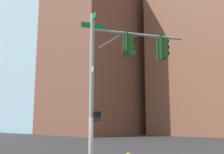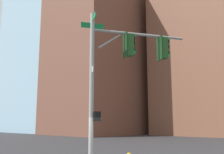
# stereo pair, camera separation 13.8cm
# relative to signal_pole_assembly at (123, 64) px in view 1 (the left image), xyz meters

# --- Properties ---
(signal_pole_assembly) EXTENTS (2.89, 4.29, 7.03)m
(signal_pole_assembly) POSITION_rel_signal_pole_assembly_xyz_m (0.00, 0.00, 0.00)
(signal_pole_assembly) COLOR gray
(signal_pole_assembly) RESTS_ON ground_plane
(building_brick_nearside) EXTENTS (24.64, 15.08, 39.71)m
(building_brick_nearside) POSITION_rel_signal_pole_assembly_xyz_m (-8.89, 40.18, 15.00)
(building_brick_nearside) COLOR brown
(building_brick_nearside) RESTS_ON ground_plane
(building_brick_midblock) EXTENTS (16.09, 19.45, 31.61)m
(building_brick_midblock) POSITION_rel_signal_pole_assembly_xyz_m (-31.14, 29.84, 10.95)
(building_brick_midblock) COLOR brown
(building_brick_midblock) RESTS_ON ground_plane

